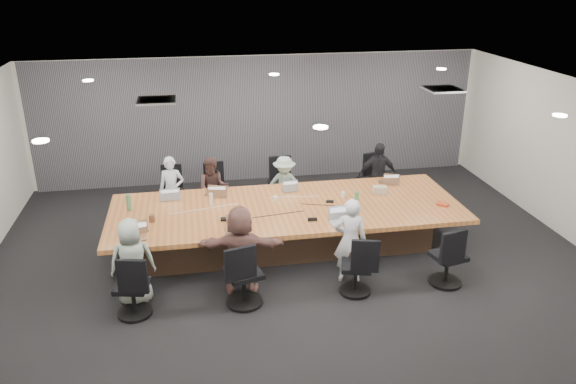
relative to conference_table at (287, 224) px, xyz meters
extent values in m
cube|color=black|center=(0.00, -0.50, -0.40)|extent=(10.00, 8.00, 0.00)
cube|color=white|center=(0.00, -0.50, 2.40)|extent=(10.00, 8.00, 0.00)
cube|color=beige|center=(0.00, 3.50, 1.00)|extent=(10.00, 0.00, 2.80)
cube|color=beige|center=(0.00, -4.50, 1.00)|extent=(10.00, 0.00, 2.80)
cube|color=beige|center=(5.00, -0.50, 1.00)|extent=(0.00, 8.00, 2.80)
cube|color=slate|center=(0.00, 3.42, 1.00)|extent=(9.80, 0.04, 2.80)
cube|color=#4D3527|center=(0.00, 0.00, -0.07)|extent=(4.80, 1.40, 0.66)
cube|color=#C37439|center=(0.00, 0.00, 0.30)|extent=(6.00, 2.20, 0.08)
imported|color=silver|center=(-1.96, 1.35, 0.25)|extent=(0.51, 0.37, 1.30)
cube|color=#B2B2B7|center=(-1.96, 0.80, 0.35)|extent=(0.36, 0.26, 0.02)
imported|color=#49312E|center=(-1.18, 1.35, 0.22)|extent=(0.65, 0.54, 1.25)
cube|color=#8C6647|center=(-1.18, 0.80, 0.35)|extent=(0.40, 0.32, 0.02)
imported|color=#96AC9B|center=(0.19, 1.35, 0.19)|extent=(0.84, 0.60, 1.19)
cube|color=#B2B2B7|center=(0.19, 0.80, 0.35)|extent=(0.30, 0.22, 0.02)
imported|color=black|center=(2.08, 1.35, 0.28)|extent=(0.81, 0.36, 1.36)
cube|color=#8C6647|center=(2.08, 0.80, 0.35)|extent=(0.34, 0.26, 0.02)
imported|color=#9EAA9E|center=(-2.49, -1.35, 0.25)|extent=(0.68, 0.48, 1.31)
cube|color=#8C6647|center=(-2.49, -0.80, 0.35)|extent=(0.37, 0.29, 0.02)
imported|color=#82574F|center=(-0.94, -1.35, 0.29)|extent=(1.33, 0.60, 1.38)
cube|color=#8C6647|center=(-0.94, -0.80, 0.35)|extent=(0.39, 0.30, 0.02)
imported|color=silver|center=(0.73, -1.35, 0.29)|extent=(0.57, 0.45, 1.39)
cube|color=#B2B2B7|center=(0.73, -0.80, 0.35)|extent=(0.37, 0.27, 0.02)
cylinder|color=#498255|center=(-2.65, 0.34, 0.48)|extent=(0.09, 0.09, 0.28)
cylinder|color=#498255|center=(1.17, -0.22, 0.48)|extent=(0.10, 0.10, 0.28)
cylinder|color=silver|center=(-1.27, 0.31, 0.45)|extent=(0.08, 0.08, 0.21)
cylinder|color=white|center=(-0.16, 0.27, 0.39)|extent=(0.08, 0.08, 0.09)
cylinder|color=white|center=(1.06, 0.25, 0.39)|extent=(0.08, 0.08, 0.10)
cylinder|color=brown|center=(-2.25, -0.22, 0.40)|extent=(0.11, 0.11, 0.12)
cube|color=black|center=(-1.08, -0.36, 0.35)|extent=(0.17, 0.12, 0.03)
cube|color=black|center=(0.77, 0.06, 0.35)|extent=(0.15, 0.12, 0.03)
cube|color=black|center=(0.30, -0.65, 0.37)|extent=(0.15, 0.05, 0.06)
cube|color=#BCB08F|center=(1.76, 0.30, 0.41)|extent=(0.27, 0.19, 0.13)
cube|color=#C23F20|center=(2.65, -0.43, 0.36)|extent=(0.22, 0.22, 0.04)
camera|label=1|loc=(-1.56, -8.69, 4.18)|focal=35.00mm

